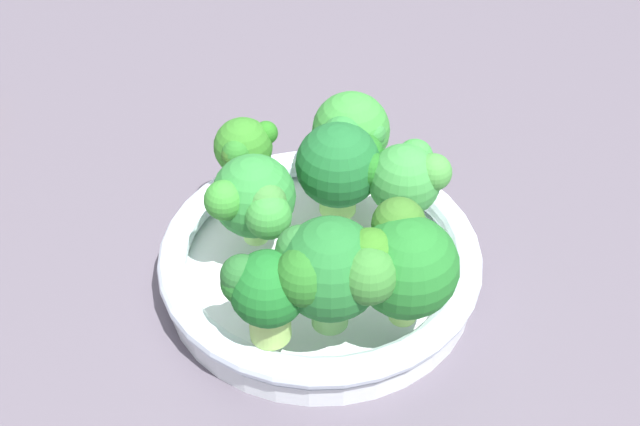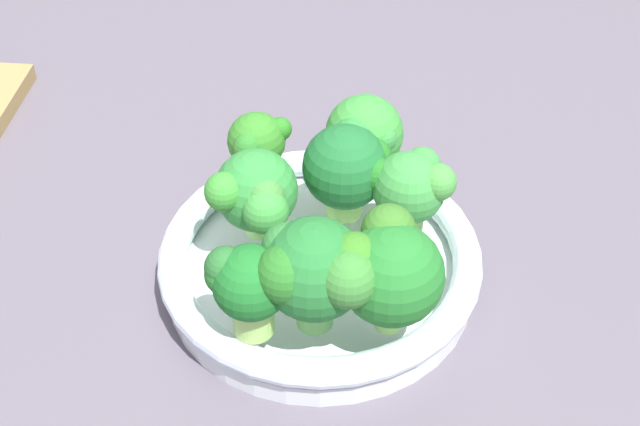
{
  "view_description": "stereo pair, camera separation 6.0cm",
  "coord_description": "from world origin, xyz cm",
  "px_view_note": "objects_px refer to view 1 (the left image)",
  "views": [
    {
      "loc": [
        40.54,
        12.34,
        47.11
      ],
      "look_at": [
        -2.6,
        0.93,
        6.85
      ],
      "focal_mm": 48.78,
      "sensor_mm": 36.0,
      "label": 1
    },
    {
      "loc": [
        38.61,
        18.03,
        47.11
      ],
      "look_at": [
        -2.6,
        0.93,
        6.85
      ],
      "focal_mm": 48.78,
      "sensor_mm": 36.0,
      "label": 2
    }
  ],
  "objects_px": {
    "broccoli_floret_3": "(351,133)",
    "broccoli_floret_1": "(329,271)",
    "broccoli_floret_0": "(342,166)",
    "bowl": "(320,263)",
    "broccoli_floret_7": "(243,150)",
    "broccoli_floret_4": "(402,262)",
    "broccoli_floret_2": "(255,199)",
    "broccoli_floret_5": "(409,179)",
    "broccoli_floret_6": "(264,291)"
  },
  "relations": [
    {
      "from": "broccoli_floret_2",
      "to": "broccoli_floret_7",
      "type": "distance_m",
      "value": 0.06
    },
    {
      "from": "bowl",
      "to": "broccoli_floret_7",
      "type": "height_order",
      "value": "broccoli_floret_7"
    },
    {
      "from": "broccoli_floret_2",
      "to": "broccoli_floret_0",
      "type": "bearing_deg",
      "value": 134.69
    },
    {
      "from": "broccoli_floret_7",
      "to": "bowl",
      "type": "bearing_deg",
      "value": 55.88
    },
    {
      "from": "bowl",
      "to": "broccoli_floret_7",
      "type": "xyz_separation_m",
      "value": [
        -0.05,
        -0.07,
        0.05
      ]
    },
    {
      "from": "broccoli_floret_0",
      "to": "broccoli_floret_6",
      "type": "relative_size",
      "value": 1.09
    },
    {
      "from": "broccoli_floret_2",
      "to": "broccoli_floret_6",
      "type": "bearing_deg",
      "value": 22.05
    },
    {
      "from": "broccoli_floret_1",
      "to": "broccoli_floret_3",
      "type": "height_order",
      "value": "broccoli_floret_1"
    },
    {
      "from": "bowl",
      "to": "broccoli_floret_5",
      "type": "xyz_separation_m",
      "value": [
        -0.04,
        0.05,
        0.06
      ]
    },
    {
      "from": "broccoli_floret_2",
      "to": "broccoli_floret_6",
      "type": "distance_m",
      "value": 0.09
    },
    {
      "from": "bowl",
      "to": "broccoli_floret_4",
      "type": "relative_size",
      "value": 2.91
    },
    {
      "from": "bowl",
      "to": "broccoli_floret_1",
      "type": "distance_m",
      "value": 0.1
    },
    {
      "from": "broccoli_floret_4",
      "to": "broccoli_floret_0",
      "type": "bearing_deg",
      "value": -146.63
    },
    {
      "from": "bowl",
      "to": "broccoli_floret_0",
      "type": "height_order",
      "value": "broccoli_floret_0"
    },
    {
      "from": "broccoli_floret_4",
      "to": "broccoli_floret_7",
      "type": "height_order",
      "value": "broccoli_floret_4"
    },
    {
      "from": "bowl",
      "to": "broccoli_floret_4",
      "type": "xyz_separation_m",
      "value": [
        0.05,
        0.07,
        0.07
      ]
    },
    {
      "from": "broccoli_floret_4",
      "to": "broccoli_floret_5",
      "type": "distance_m",
      "value": 0.09
    },
    {
      "from": "broccoli_floret_6",
      "to": "broccoli_floret_7",
      "type": "height_order",
      "value": "broccoli_floret_6"
    },
    {
      "from": "bowl",
      "to": "broccoli_floret_6",
      "type": "distance_m",
      "value": 0.11
    },
    {
      "from": "broccoli_floret_3",
      "to": "broccoli_floret_1",
      "type": "bearing_deg",
      "value": 8.12
    },
    {
      "from": "broccoli_floret_5",
      "to": "broccoli_floret_7",
      "type": "height_order",
      "value": "broccoli_floret_5"
    },
    {
      "from": "broccoli_floret_2",
      "to": "broccoli_floret_7",
      "type": "xyz_separation_m",
      "value": [
        -0.06,
        -0.03,
        -0.01
      ]
    },
    {
      "from": "broccoli_floret_2",
      "to": "broccoli_floret_5",
      "type": "distance_m",
      "value": 0.11
    },
    {
      "from": "broccoli_floret_1",
      "to": "broccoli_floret_4",
      "type": "bearing_deg",
      "value": 115.76
    },
    {
      "from": "broccoli_floret_0",
      "to": "broccoli_floret_4",
      "type": "relative_size",
      "value": 0.91
    },
    {
      "from": "broccoli_floret_0",
      "to": "broccoli_floret_1",
      "type": "height_order",
      "value": "broccoli_floret_1"
    },
    {
      "from": "broccoli_floret_3",
      "to": "broccoli_floret_5",
      "type": "height_order",
      "value": "broccoli_floret_3"
    },
    {
      "from": "broccoli_floret_0",
      "to": "broccoli_floret_3",
      "type": "relative_size",
      "value": 0.99
    },
    {
      "from": "broccoli_floret_2",
      "to": "broccoli_floret_6",
      "type": "relative_size",
      "value": 1.02
    },
    {
      "from": "broccoli_floret_7",
      "to": "broccoli_floret_2",
      "type": "bearing_deg",
      "value": 25.74
    },
    {
      "from": "broccoli_floret_5",
      "to": "bowl",
      "type": "bearing_deg",
      "value": -53.44
    },
    {
      "from": "broccoli_floret_7",
      "to": "broccoli_floret_5",
      "type": "bearing_deg",
      "value": 86.06
    },
    {
      "from": "broccoli_floret_2",
      "to": "broccoli_floret_3",
      "type": "distance_m",
      "value": 0.1
    },
    {
      "from": "broccoli_floret_6",
      "to": "broccoli_floret_7",
      "type": "relative_size",
      "value": 1.17
    },
    {
      "from": "broccoli_floret_4",
      "to": "broccoli_floret_6",
      "type": "relative_size",
      "value": 1.19
    },
    {
      "from": "broccoli_floret_1",
      "to": "broccoli_floret_3",
      "type": "distance_m",
      "value": 0.15
    },
    {
      "from": "broccoli_floret_6",
      "to": "broccoli_floret_3",
      "type": "bearing_deg",
      "value": 174.62
    },
    {
      "from": "broccoli_floret_0",
      "to": "bowl",
      "type": "bearing_deg",
      "value": -8.22
    },
    {
      "from": "broccoli_floret_5",
      "to": "broccoli_floret_6",
      "type": "bearing_deg",
      "value": -26.9
    },
    {
      "from": "bowl",
      "to": "broccoli_floret_2",
      "type": "distance_m",
      "value": 0.07
    },
    {
      "from": "broccoli_floret_7",
      "to": "broccoli_floret_1",
      "type": "bearing_deg",
      "value": 38.86
    },
    {
      "from": "broccoli_floret_0",
      "to": "broccoli_floret_3",
      "type": "bearing_deg",
      "value": -176.91
    },
    {
      "from": "broccoli_floret_1",
      "to": "broccoli_floret_3",
      "type": "bearing_deg",
      "value": -171.88
    },
    {
      "from": "bowl",
      "to": "broccoli_floret_1",
      "type": "relative_size",
      "value": 2.85
    },
    {
      "from": "broccoli_floret_0",
      "to": "broccoli_floret_5",
      "type": "bearing_deg",
      "value": 89.94
    },
    {
      "from": "broccoli_floret_2",
      "to": "broccoli_floret_4",
      "type": "xyz_separation_m",
      "value": [
        0.04,
        0.11,
        0.01
      ]
    },
    {
      "from": "broccoli_floret_4",
      "to": "broccoli_floret_5",
      "type": "height_order",
      "value": "broccoli_floret_4"
    },
    {
      "from": "broccoli_floret_4",
      "to": "broccoli_floret_7",
      "type": "relative_size",
      "value": 1.39
    },
    {
      "from": "broccoli_floret_3",
      "to": "broccoli_floret_5",
      "type": "bearing_deg",
      "value": 55.0
    },
    {
      "from": "bowl",
      "to": "broccoli_floret_7",
      "type": "distance_m",
      "value": 0.1
    }
  ]
}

